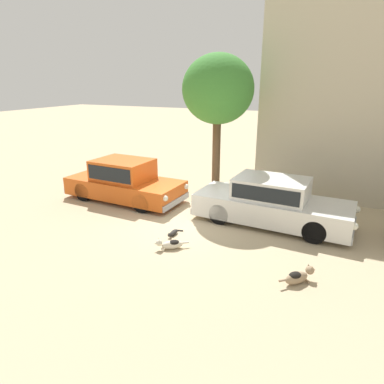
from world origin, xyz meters
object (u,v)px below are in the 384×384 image
Objects in this scene: parked_sedan_nearest at (124,180)px; parked_sedan_second at (271,201)px; stray_dog_spotted at (170,244)px; acacia_tree_left at (218,91)px; stray_dog_tan at (299,276)px; stray_cat at (173,233)px.

parked_sedan_second is (5.33, 0.03, -0.02)m from parked_sedan_nearest.
parked_sedan_nearest is 5.78× the size of stray_dog_spotted.
parked_sedan_nearest is at bearing -155.44° from acacia_tree_left.
stray_cat is at bearing 117.40° from stray_dog_tan.
stray_cat is 0.12× the size of acacia_tree_left.
stray_dog_spotted is 5.55m from acacia_tree_left.
acacia_tree_left is at bearing -123.16° from stray_dog_spotted.
parked_sedan_nearest is 0.93× the size of parked_sedan_second.
stray_dog_spotted is 1.04× the size of stray_dog_tan.
stray_dog_tan is 6.72m from acacia_tree_left.
acacia_tree_left reaches higher than stray_dog_spotted.
parked_sedan_second is at bearing 2.87° from parked_sedan_nearest.
parked_sedan_second is at bearing 132.76° from stray_cat.
parked_sedan_nearest is 7.25m from stray_dog_tan.
parked_sedan_nearest is 4.56m from acacia_tree_left.
stray_dog_spotted is 0.82m from stray_cat.
stray_cat is (-3.57, 0.98, -0.10)m from stray_dog_tan.
stray_dog_tan is (3.26, -0.23, 0.03)m from stray_dog_spotted.
parked_sedan_nearest is 0.89× the size of acacia_tree_left.
parked_sedan_second is 7.75× the size of stray_cat.
acacia_tree_left is at bearing -178.10° from stray_cat.
acacia_tree_left is at bearing 152.68° from parked_sedan_second.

